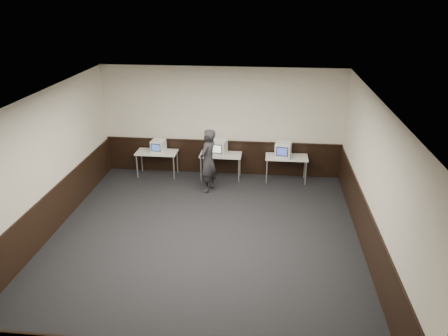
{
  "coord_description": "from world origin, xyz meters",
  "views": [
    {
      "loc": [
        1.33,
        -8.17,
        5.23
      ],
      "look_at": [
        0.31,
        1.6,
        1.15
      ],
      "focal_mm": 35.0,
      "sensor_mm": 36.0,
      "label": 1
    }
  ],
  "objects_px": {
    "desk_center": "(221,156)",
    "emac_left": "(158,146)",
    "emac_right": "(283,150)",
    "desk_left": "(157,154)",
    "desk_right": "(287,159)",
    "emac_center": "(219,147)",
    "person": "(208,161)"
  },
  "relations": [
    {
      "from": "desk_right",
      "to": "person",
      "type": "xyz_separation_m",
      "value": [
        -2.14,
        -0.9,
        0.21
      ]
    },
    {
      "from": "desk_left",
      "to": "emac_right",
      "type": "distance_m",
      "value": 3.7
    },
    {
      "from": "desk_right",
      "to": "person",
      "type": "height_order",
      "value": "person"
    },
    {
      "from": "emac_right",
      "to": "desk_center",
      "type": "bearing_deg",
      "value": -172.69
    },
    {
      "from": "emac_left",
      "to": "emac_right",
      "type": "xyz_separation_m",
      "value": [
        3.62,
        -0.02,
        0.03
      ]
    },
    {
      "from": "desk_center",
      "to": "desk_right",
      "type": "relative_size",
      "value": 1.0
    },
    {
      "from": "desk_left",
      "to": "person",
      "type": "height_order",
      "value": "person"
    },
    {
      "from": "desk_left",
      "to": "emac_right",
      "type": "bearing_deg",
      "value": -0.67
    },
    {
      "from": "desk_right",
      "to": "emac_left",
      "type": "xyz_separation_m",
      "value": [
        -3.73,
        -0.02,
        0.26
      ]
    },
    {
      "from": "emac_right",
      "to": "person",
      "type": "relative_size",
      "value": 0.3
    },
    {
      "from": "emac_left",
      "to": "emac_center",
      "type": "height_order",
      "value": "emac_center"
    },
    {
      "from": "desk_center",
      "to": "desk_right",
      "type": "height_order",
      "value": "same"
    },
    {
      "from": "desk_center",
      "to": "emac_center",
      "type": "height_order",
      "value": "emac_center"
    },
    {
      "from": "emac_center",
      "to": "person",
      "type": "distance_m",
      "value": 0.91
    },
    {
      "from": "emac_right",
      "to": "emac_center",
      "type": "bearing_deg",
      "value": -172.27
    },
    {
      "from": "emac_right",
      "to": "desk_left",
      "type": "bearing_deg",
      "value": -171.98
    },
    {
      "from": "emac_center",
      "to": "emac_right",
      "type": "bearing_deg",
      "value": 9.11
    },
    {
      "from": "desk_right",
      "to": "person",
      "type": "relative_size",
      "value": 0.68
    },
    {
      "from": "desk_left",
      "to": "desk_center",
      "type": "distance_m",
      "value": 1.9
    },
    {
      "from": "emac_center",
      "to": "person",
      "type": "xyz_separation_m",
      "value": [
        -0.19,
        -0.89,
        -0.08
      ]
    },
    {
      "from": "person",
      "to": "desk_left",
      "type": "bearing_deg",
      "value": -98.01
    },
    {
      "from": "desk_right",
      "to": "emac_right",
      "type": "bearing_deg",
      "value": -158.75
    },
    {
      "from": "emac_center",
      "to": "desk_center",
      "type": "bearing_deg",
      "value": 22.51
    },
    {
      "from": "emac_center",
      "to": "desk_left",
      "type": "bearing_deg",
      "value": -170.31
    },
    {
      "from": "emac_left",
      "to": "desk_right",
      "type": "bearing_deg",
      "value": 7.83
    },
    {
      "from": "desk_left",
      "to": "person",
      "type": "relative_size",
      "value": 0.68
    },
    {
      "from": "desk_center",
      "to": "desk_right",
      "type": "bearing_deg",
      "value": 0.0
    },
    {
      "from": "emac_center",
      "to": "emac_left",
      "type": "bearing_deg",
      "value": -169.53
    },
    {
      "from": "desk_center",
      "to": "emac_left",
      "type": "xyz_separation_m",
      "value": [
        -1.83,
        -0.02,
        0.26
      ]
    },
    {
      "from": "desk_center",
      "to": "emac_center",
      "type": "distance_m",
      "value": 0.29
    },
    {
      "from": "emac_left",
      "to": "person",
      "type": "xyz_separation_m",
      "value": [
        1.59,
        -0.88,
        -0.05
      ]
    },
    {
      "from": "desk_left",
      "to": "emac_center",
      "type": "distance_m",
      "value": 1.87
    }
  ]
}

